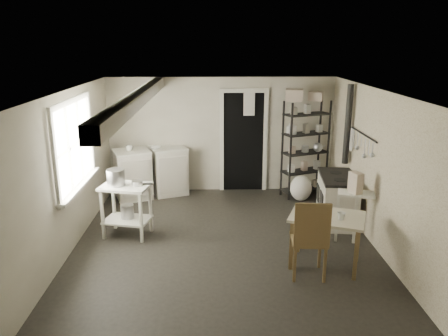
{
  "coord_description": "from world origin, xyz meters",
  "views": [
    {
      "loc": [
        -0.17,
        -6.1,
        2.96
      ],
      "look_at": [
        0.0,
        0.3,
        1.1
      ],
      "focal_mm": 35.0,
      "sensor_mm": 36.0,
      "label": 1
    }
  ],
  "objects_px": {
    "stockpot": "(116,179)",
    "stove": "(337,197)",
    "shelf_rack": "(305,149)",
    "work_table": "(326,239)",
    "base_cabinets": "(151,173)",
    "flour_sack": "(301,189)",
    "chair": "(309,241)",
    "prep_table": "(127,211)"
  },
  "relations": [
    {
      "from": "stockpot",
      "to": "base_cabinets",
      "type": "relative_size",
      "value": 0.2
    },
    {
      "from": "stove",
      "to": "base_cabinets",
      "type": "bearing_deg",
      "value": 163.28
    },
    {
      "from": "base_cabinets",
      "to": "flour_sack",
      "type": "height_order",
      "value": "base_cabinets"
    },
    {
      "from": "prep_table",
      "to": "work_table",
      "type": "relative_size",
      "value": 0.87
    },
    {
      "from": "shelf_rack",
      "to": "base_cabinets",
      "type": "bearing_deg",
      "value": 157.61
    },
    {
      "from": "base_cabinets",
      "to": "shelf_rack",
      "type": "bearing_deg",
      "value": -21.81
    },
    {
      "from": "stockpot",
      "to": "stove",
      "type": "xyz_separation_m",
      "value": [
        3.58,
        0.45,
        -0.5
      ]
    },
    {
      "from": "work_table",
      "to": "flour_sack",
      "type": "height_order",
      "value": "work_table"
    },
    {
      "from": "stockpot",
      "to": "flour_sack",
      "type": "relative_size",
      "value": 0.59
    },
    {
      "from": "flour_sack",
      "to": "shelf_rack",
      "type": "bearing_deg",
      "value": 71.31
    },
    {
      "from": "stove",
      "to": "stockpot",
      "type": "bearing_deg",
      "value": -166.31
    },
    {
      "from": "base_cabinets",
      "to": "stockpot",
      "type": "bearing_deg",
      "value": -119.06
    },
    {
      "from": "chair",
      "to": "stove",
      "type": "bearing_deg",
      "value": 67.39
    },
    {
      "from": "work_table",
      "to": "chair",
      "type": "bearing_deg",
      "value": -139.28
    },
    {
      "from": "prep_table",
      "to": "stove",
      "type": "distance_m",
      "value": 3.47
    },
    {
      "from": "prep_table",
      "to": "shelf_rack",
      "type": "height_order",
      "value": "shelf_rack"
    },
    {
      "from": "stockpot",
      "to": "base_cabinets",
      "type": "bearing_deg",
      "value": 81.84
    },
    {
      "from": "base_cabinets",
      "to": "work_table",
      "type": "distance_m",
      "value": 4.0
    },
    {
      "from": "stockpot",
      "to": "flour_sack",
      "type": "distance_m",
      "value": 3.58
    },
    {
      "from": "prep_table",
      "to": "chair",
      "type": "bearing_deg",
      "value": -26.63
    },
    {
      "from": "work_table",
      "to": "shelf_rack",
      "type": "bearing_deg",
      "value": 84.38
    },
    {
      "from": "prep_table",
      "to": "stove",
      "type": "relative_size",
      "value": 0.8
    },
    {
      "from": "stockpot",
      "to": "shelf_rack",
      "type": "bearing_deg",
      "value": 28.97
    },
    {
      "from": "prep_table",
      "to": "chair",
      "type": "xyz_separation_m",
      "value": [
        2.58,
        -1.3,
        0.08
      ]
    },
    {
      "from": "flour_sack",
      "to": "base_cabinets",
      "type": "bearing_deg",
      "value": 172.48
    },
    {
      "from": "base_cabinets",
      "to": "shelf_rack",
      "type": "distance_m",
      "value": 3.06
    },
    {
      "from": "base_cabinets",
      "to": "flour_sack",
      "type": "relative_size",
      "value": 2.91
    },
    {
      "from": "stove",
      "to": "shelf_rack",
      "type": "bearing_deg",
      "value": 108.26
    },
    {
      "from": "work_table",
      "to": "flour_sack",
      "type": "distance_m",
      "value": 2.54
    },
    {
      "from": "stockpot",
      "to": "stove",
      "type": "bearing_deg",
      "value": 7.14
    },
    {
      "from": "stockpot",
      "to": "chair",
      "type": "distance_m",
      "value": 3.04
    },
    {
      "from": "prep_table",
      "to": "work_table",
      "type": "height_order",
      "value": "prep_table"
    },
    {
      "from": "stockpot",
      "to": "chair",
      "type": "bearing_deg",
      "value": -25.47
    },
    {
      "from": "work_table",
      "to": "prep_table",
      "type": "bearing_deg",
      "value": 160.07
    },
    {
      "from": "base_cabinets",
      "to": "prep_table",
      "type": "bearing_deg",
      "value": -114.97
    },
    {
      "from": "chair",
      "to": "flour_sack",
      "type": "bearing_deg",
      "value": 84.24
    },
    {
      "from": "work_table",
      "to": "flour_sack",
      "type": "xyz_separation_m",
      "value": [
        0.17,
        2.53,
        -0.14
      ]
    },
    {
      "from": "prep_table",
      "to": "base_cabinets",
      "type": "relative_size",
      "value": 0.57
    },
    {
      "from": "stockpot",
      "to": "work_table",
      "type": "xyz_separation_m",
      "value": [
        3.01,
        -1.04,
        -0.56
      ]
    },
    {
      "from": "prep_table",
      "to": "chair",
      "type": "relative_size",
      "value": 0.77
    },
    {
      "from": "stove",
      "to": "prep_table",
      "type": "bearing_deg",
      "value": -166.05
    },
    {
      "from": "base_cabinets",
      "to": "flour_sack",
      "type": "bearing_deg",
      "value": -28.42
    }
  ]
}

